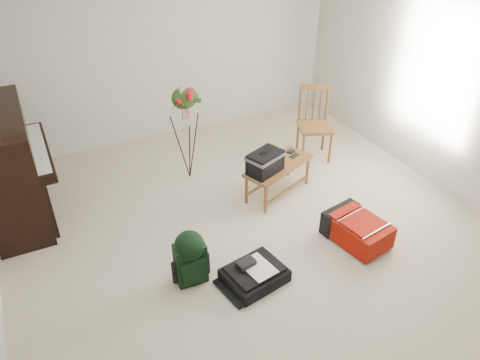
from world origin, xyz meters
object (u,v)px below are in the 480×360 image
piano (11,169)px  black_duffel (254,274)px  dining_chair (314,124)px  green_backpack (190,255)px  flower_stand (187,134)px  red_suitcase (354,227)px  bench (266,161)px

piano → black_duffel: 2.89m
dining_chair → green_backpack: 2.78m
dining_chair → flower_stand: 1.72m
piano → flower_stand: bearing=-3.6°
flower_stand → red_suitcase: bearing=-80.2°
dining_chair → red_suitcase: dining_chair is taller
red_suitcase → dining_chair: bearing=60.9°
bench → piano: bearing=139.1°
dining_chair → red_suitcase: bearing=-87.7°
piano → flower_stand: (1.99, -0.13, 0.02)m
flower_stand → piano: bearing=155.3°
red_suitcase → black_duffel: 1.25m
piano → dining_chair: bearing=-5.5°
red_suitcase → black_duffel: red_suitcase is taller
piano → black_duffel: size_ratio=2.38×
black_duffel → green_backpack: size_ratio=1.09×
black_duffel → flower_stand: 2.07m
bench → black_duffel: bench is taller
piano → red_suitcase: 3.76m
dining_chair → green_backpack: dining_chair is taller
dining_chair → black_duffel: dining_chair is taller
dining_chair → red_suitcase: 1.79m
bench → black_duffel: bearing=-144.6°
flower_stand → black_duffel: bearing=-114.0°
bench → flower_stand: 1.05m
piano → flower_stand: flower_stand is taller
bench → flower_stand: (-0.67, 0.80, 0.13)m
black_duffel → flower_stand: (0.10, 1.99, 0.54)m
dining_chair → bench: bearing=-130.2°
green_backpack → piano: bearing=128.6°
green_backpack → flower_stand: size_ratio=0.45×
piano → dining_chair: piano is taller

